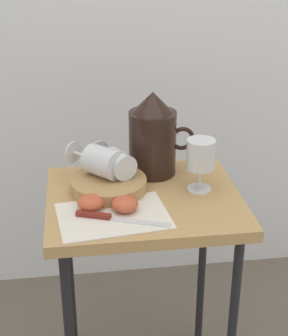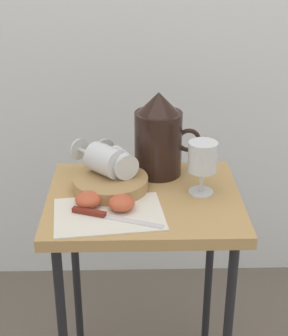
{
  "view_description": "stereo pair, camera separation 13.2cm",
  "coord_description": "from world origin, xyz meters",
  "px_view_note": "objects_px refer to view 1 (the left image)",
  "views": [
    {
      "loc": [
        -0.16,
        -1.18,
        1.31
      ],
      "look_at": [
        0.0,
        0.0,
        0.75
      ],
      "focal_mm": 56.58,
      "sensor_mm": 36.0,
      "label": 1
    },
    {
      "loc": [
        -0.03,
        -1.19,
        1.31
      ],
      "look_at": [
        0.0,
        0.0,
        0.75
      ],
      "focal_mm": 56.58,
      "sensor_mm": 36.0,
      "label": 2
    }
  ],
  "objects_px": {
    "wine_glass_tipped_near": "(117,163)",
    "pitcher": "(153,141)",
    "wine_glass_tipped_far": "(102,162)",
    "apple_half_left": "(91,202)",
    "knife": "(108,217)",
    "wine_glass_upright": "(201,157)",
    "apple_half_right": "(125,204)",
    "basket_tray": "(109,185)",
    "table": "(144,223)"
  },
  "relations": [
    {
      "from": "wine_glass_tipped_near",
      "to": "wine_glass_tipped_far",
      "type": "xyz_separation_m",
      "value": [
        -0.04,
        0.0,
        0.01
      ]
    },
    {
      "from": "wine_glass_tipped_far",
      "to": "basket_tray",
      "type": "bearing_deg",
      "value": -61.09
    },
    {
      "from": "apple_half_right",
      "to": "knife",
      "type": "distance_m",
      "value": 0.06
    },
    {
      "from": "apple_half_left",
      "to": "knife",
      "type": "height_order",
      "value": "apple_half_left"
    },
    {
      "from": "apple_half_left",
      "to": "knife",
      "type": "xyz_separation_m",
      "value": [
        0.04,
        -0.05,
        -0.01
      ]
    },
    {
      "from": "wine_glass_tipped_near",
      "to": "pitcher",
      "type": "bearing_deg",
      "value": 35.24
    },
    {
      "from": "apple_half_right",
      "to": "knife",
      "type": "relative_size",
      "value": 0.3
    },
    {
      "from": "pitcher",
      "to": "wine_glass_tipped_near",
      "type": "bearing_deg",
      "value": -144.76
    },
    {
      "from": "wine_glass_tipped_near",
      "to": "knife",
      "type": "distance_m",
      "value": 0.18
    },
    {
      "from": "wine_glass_upright",
      "to": "apple_half_left",
      "type": "bearing_deg",
      "value": -166.26
    },
    {
      "from": "table",
      "to": "wine_glass_tipped_near",
      "type": "height_order",
      "value": "wine_glass_tipped_near"
    },
    {
      "from": "wine_glass_upright",
      "to": "basket_tray",
      "type": "bearing_deg",
      "value": 173.92
    },
    {
      "from": "pitcher",
      "to": "apple_half_left",
      "type": "xyz_separation_m",
      "value": [
        -0.18,
        -0.19,
        -0.07
      ]
    },
    {
      "from": "table",
      "to": "apple_half_left",
      "type": "distance_m",
      "value": 0.18
    },
    {
      "from": "pitcher",
      "to": "wine_glass_upright",
      "type": "bearing_deg",
      "value": -49.1
    },
    {
      "from": "wine_glass_upright",
      "to": "apple_half_right",
      "type": "distance_m",
      "value": 0.23
    },
    {
      "from": "basket_tray",
      "to": "knife",
      "type": "bearing_deg",
      "value": -94.68
    },
    {
      "from": "table",
      "to": "apple_half_left",
      "type": "xyz_separation_m",
      "value": [
        -0.14,
        -0.05,
        0.1
      ]
    },
    {
      "from": "basket_tray",
      "to": "apple_half_right",
      "type": "bearing_deg",
      "value": -74.95
    },
    {
      "from": "wine_glass_tipped_far",
      "to": "apple_half_left",
      "type": "bearing_deg",
      "value": -107.38
    },
    {
      "from": "wine_glass_upright",
      "to": "apple_half_right",
      "type": "height_order",
      "value": "wine_glass_upright"
    },
    {
      "from": "pitcher",
      "to": "apple_half_right",
      "type": "distance_m",
      "value": 0.24
    },
    {
      "from": "apple_half_left",
      "to": "knife",
      "type": "bearing_deg",
      "value": -54.36
    },
    {
      "from": "wine_glass_tipped_far",
      "to": "apple_half_left",
      "type": "distance_m",
      "value": 0.14
    },
    {
      "from": "apple_half_left",
      "to": "knife",
      "type": "distance_m",
      "value": 0.07
    },
    {
      "from": "wine_glass_upright",
      "to": "apple_half_right",
      "type": "xyz_separation_m",
      "value": [
        -0.2,
        -0.09,
        -0.07
      ]
    },
    {
      "from": "pitcher",
      "to": "knife",
      "type": "distance_m",
      "value": 0.3
    },
    {
      "from": "apple_half_right",
      "to": "table",
      "type": "bearing_deg",
      "value": 52.38
    },
    {
      "from": "table",
      "to": "basket_tray",
      "type": "height_order",
      "value": "basket_tray"
    },
    {
      "from": "pitcher",
      "to": "wine_glass_tipped_far",
      "type": "distance_m",
      "value": 0.16
    },
    {
      "from": "pitcher",
      "to": "apple_half_right",
      "type": "bearing_deg",
      "value": -115.23
    },
    {
      "from": "wine_glass_tipped_far",
      "to": "apple_half_left",
      "type": "relative_size",
      "value": 2.45
    },
    {
      "from": "basket_tray",
      "to": "wine_glass_tipped_far",
      "type": "bearing_deg",
      "value": 118.91
    },
    {
      "from": "table",
      "to": "apple_half_left",
      "type": "bearing_deg",
      "value": -158.63
    },
    {
      "from": "basket_tray",
      "to": "knife",
      "type": "xyz_separation_m",
      "value": [
        -0.01,
        -0.15,
        -0.01
      ]
    },
    {
      "from": "basket_tray",
      "to": "apple_half_right",
      "type": "relative_size",
      "value": 3.04
    },
    {
      "from": "table",
      "to": "wine_glass_upright",
      "type": "distance_m",
      "value": 0.23
    },
    {
      "from": "table",
      "to": "apple_half_right",
      "type": "height_order",
      "value": "apple_half_right"
    },
    {
      "from": "knife",
      "to": "wine_glass_upright",
      "type": "bearing_deg",
      "value": 26.65
    },
    {
      "from": "wine_glass_tipped_far",
      "to": "apple_half_left",
      "type": "xyz_separation_m",
      "value": [
        -0.04,
        -0.12,
        -0.05
      ]
    },
    {
      "from": "knife",
      "to": "apple_half_right",
      "type": "bearing_deg",
      "value": 39.27
    },
    {
      "from": "wine_glass_tipped_near",
      "to": "table",
      "type": "bearing_deg",
      "value": -45.36
    },
    {
      "from": "basket_tray",
      "to": "wine_glass_tipped_far",
      "type": "distance_m",
      "value": 0.06
    },
    {
      "from": "pitcher",
      "to": "wine_glass_tipped_far",
      "type": "bearing_deg",
      "value": -153.39
    },
    {
      "from": "basket_tray",
      "to": "apple_half_right",
      "type": "distance_m",
      "value": 0.12
    },
    {
      "from": "wine_glass_tipped_near",
      "to": "apple_half_left",
      "type": "relative_size",
      "value": 2.39
    },
    {
      "from": "basket_tray",
      "to": "apple_half_left",
      "type": "distance_m",
      "value": 0.11
    },
    {
      "from": "basket_tray",
      "to": "apple_half_left",
      "type": "xyz_separation_m",
      "value": [
        -0.05,
        -0.09,
        0.0
      ]
    },
    {
      "from": "apple_half_right",
      "to": "basket_tray",
      "type": "bearing_deg",
      "value": 105.05
    },
    {
      "from": "table",
      "to": "pitcher",
      "type": "relative_size",
      "value": 2.85
    }
  ]
}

